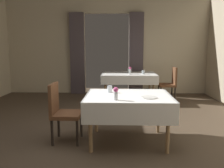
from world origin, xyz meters
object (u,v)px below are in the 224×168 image
object	(u,v)px
glass_mid_b	(110,89)
chair_mid_left	(62,110)
dining_table_far	(129,76)
glass_far_c	(143,72)
dining_table_mid	(128,101)
plate_mid_c	(149,97)
flower_vase_mid	(116,93)
glass_far_b	(129,71)
chair_far_right	(170,82)
flower_vase_far	(130,70)

from	to	relation	value
glass_mid_b	chair_mid_left	bearing A→B (deg)	-163.23
dining_table_far	chair_mid_left	size ratio (longest dim) A/B	1.61
glass_mid_b	glass_far_c	distance (m)	2.68
dining_table_mid	plate_mid_c	bearing A→B (deg)	-33.25
flower_vase_mid	glass_far_b	size ratio (longest dim) A/B	1.63
plate_mid_c	flower_vase_mid	bearing A→B (deg)	-161.51
dining_table_far	chair_mid_left	bearing A→B (deg)	-111.47
dining_table_mid	chair_far_right	distance (m)	3.16
chair_mid_left	flower_vase_far	bearing A→B (deg)	66.50
chair_mid_left	flower_vase_mid	bearing A→B (deg)	-21.16
dining_table_mid	glass_far_b	world-z (taller)	glass_far_b
chair_far_right	flower_vase_mid	bearing A→B (deg)	-113.91
dining_table_far	glass_far_c	distance (m)	0.44
chair_far_right	glass_far_b	bearing A→B (deg)	167.60
glass_mid_b	glass_far_b	distance (m)	2.98
dining_table_mid	glass_far_c	xyz separation A→B (m)	(0.50, 2.76, 0.15)
chair_far_right	plate_mid_c	xyz separation A→B (m)	(-0.96, -3.09, 0.24)
dining_table_mid	glass_mid_b	world-z (taller)	glass_mid_b
dining_table_far	glass_far_c	size ratio (longest dim) A/B	13.65
plate_mid_c	glass_far_b	distance (m)	3.34
dining_table_far	glass_far_b	distance (m)	0.25
chair_mid_left	plate_mid_c	distance (m)	1.37
chair_mid_left	flower_vase_mid	world-z (taller)	flower_vase_mid
plate_mid_c	glass_far_c	bearing A→B (deg)	85.95
dining_table_mid	glass_mid_b	xyz separation A→B (m)	(-0.30, 0.20, 0.15)
chair_far_right	glass_far_b	world-z (taller)	chair_far_right
plate_mid_c	glass_mid_b	bearing A→B (deg)	146.24
glass_far_b	glass_far_c	bearing A→B (deg)	-46.53
glass_mid_b	flower_vase_far	bearing A→B (deg)	80.00
dining_table_mid	glass_far_c	world-z (taller)	glass_far_c
glass_far_b	plate_mid_c	bearing A→B (deg)	-87.33
dining_table_far	flower_vase_mid	bearing A→B (deg)	-95.41
dining_table_mid	flower_vase_mid	size ratio (longest dim) A/B	7.12
flower_vase_mid	flower_vase_far	xyz separation A→B (m)	(0.33, 3.06, 0.01)
chair_far_right	glass_far_b	size ratio (longest dim) A/B	8.19
flower_vase_far	glass_far_c	bearing A→B (deg)	9.22
flower_vase_mid	glass_far_b	bearing A→B (deg)	84.69
flower_vase_far	dining_table_mid	bearing A→B (deg)	-93.06
dining_table_far	chair_far_right	xyz separation A→B (m)	(1.13, -0.03, -0.15)
dining_table_far	chair_far_right	size ratio (longest dim) A/B	1.61
chair_mid_left	plate_mid_c	xyz separation A→B (m)	(1.33, -0.17, 0.24)
flower_vase_mid	flower_vase_far	world-z (taller)	flower_vase_far
dining_table_mid	chair_mid_left	world-z (taller)	chair_mid_left
glass_mid_b	glass_far_c	xyz separation A→B (m)	(0.80, 2.56, -0.00)
dining_table_far	chair_mid_left	distance (m)	3.18
glass_far_b	glass_far_c	xyz separation A→B (m)	(0.36, -0.38, -0.00)
dining_table_mid	dining_table_far	bearing A→B (deg)	87.62
flower_vase_mid	plate_mid_c	size ratio (longest dim) A/B	0.79
dining_table_mid	plate_mid_c	world-z (taller)	plate_mid_c
glass_mid_b	glass_far_c	size ratio (longest dim) A/B	1.01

